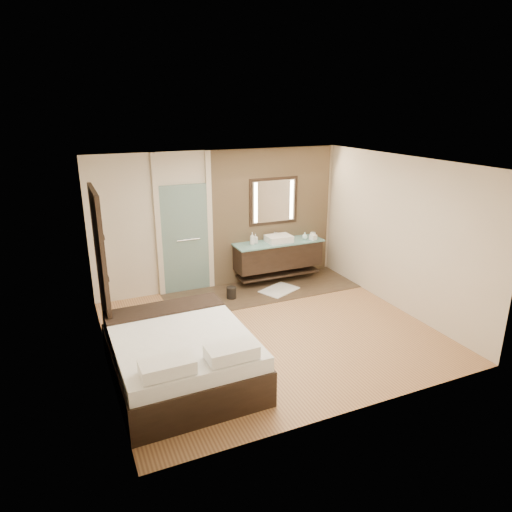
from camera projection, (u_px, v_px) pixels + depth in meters
name	position (u px, v px, depth m)	size (l,w,h in m)	color
floor	(269.00, 331.00, 7.41)	(5.00, 5.00, 0.00)	#8F5B3C
tile_strip	(262.00, 290.00, 9.03)	(3.80, 1.30, 0.01)	#37271E
stone_wall	(272.00, 215.00, 9.33)	(2.60, 0.08, 2.70)	tan
vanity	(278.00, 255.00, 9.32)	(1.85, 0.55, 0.88)	black
mirror_unit	(274.00, 201.00, 9.19)	(1.06, 0.04, 0.96)	black
frosted_door	(185.00, 235.00, 8.68)	(1.10, 0.12, 2.70)	#A6D3CA
shoji_partition	(102.00, 270.00, 6.62)	(0.06, 1.20, 2.40)	black
bed	(181.00, 355.00, 6.02)	(1.77, 2.20, 0.84)	black
bath_mat	(279.00, 290.00, 9.00)	(0.72, 0.50, 0.02)	silver
waste_bin	(231.00, 293.00, 8.62)	(0.18, 0.18, 0.23)	black
tissue_box	(313.00, 237.00, 9.35)	(0.12, 0.12, 0.10)	white
soap_bottle_a	(252.00, 239.00, 8.99)	(0.10, 0.10, 0.25)	silver
soap_bottle_b	(255.00, 239.00, 9.09)	(0.09, 0.09, 0.19)	#B2B2B2
soap_bottle_c	(305.00, 236.00, 9.36)	(0.11, 0.11, 0.15)	silver
cup	(313.00, 235.00, 9.55)	(0.12, 0.12, 0.09)	silver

